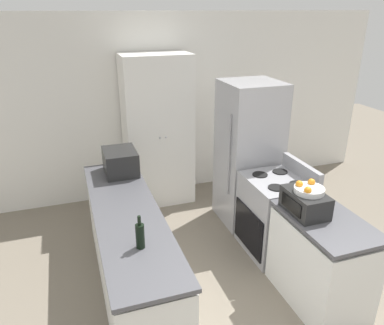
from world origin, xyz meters
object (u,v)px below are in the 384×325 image
(fruit_bowl, at_px, (309,189))
(refrigerator, at_px, (248,154))
(stove, at_px, (275,215))
(microwave, at_px, (120,162))
(toaster_oven, at_px, (305,202))
(wine_bottle, at_px, (140,235))
(pantry_cabinet, at_px, (158,131))

(fruit_bowl, bearing_deg, refrigerator, 83.99)
(fruit_bowl, bearing_deg, stove, 78.96)
(refrigerator, bearing_deg, microwave, 179.98)
(toaster_oven, height_order, fruit_bowl, fruit_bowl)
(refrigerator, height_order, fruit_bowl, refrigerator)
(wine_bottle, xyz_separation_m, fruit_bowl, (1.54, 0.04, 0.13))
(stove, distance_m, microwave, 1.85)
(stove, bearing_deg, fruit_bowl, -101.04)
(refrigerator, distance_m, toaster_oven, 1.45)
(stove, distance_m, wine_bottle, 1.91)
(microwave, relative_size, wine_bottle, 1.59)
(pantry_cabinet, xyz_separation_m, microwave, (-0.66, -0.90, -0.02))
(pantry_cabinet, relative_size, stove, 1.98)
(refrigerator, height_order, toaster_oven, refrigerator)
(pantry_cabinet, height_order, refrigerator, pantry_cabinet)
(stove, relative_size, fruit_bowl, 3.92)
(pantry_cabinet, bearing_deg, wine_bottle, -107.26)
(pantry_cabinet, xyz_separation_m, stove, (0.93, -1.65, -0.59))
(pantry_cabinet, relative_size, refrigerator, 1.14)
(pantry_cabinet, bearing_deg, microwave, -126.19)
(wine_bottle, relative_size, toaster_oven, 0.65)
(refrigerator, relative_size, wine_bottle, 6.55)
(microwave, distance_m, fruit_bowl, 2.06)
(stove, xyz_separation_m, toaster_oven, (-0.15, -0.69, 0.54))
(microwave, bearing_deg, wine_bottle, -93.24)
(stove, relative_size, toaster_oven, 2.46)
(pantry_cabinet, xyz_separation_m, wine_bottle, (-0.74, -2.39, -0.04))
(microwave, bearing_deg, refrigerator, -0.02)
(stove, xyz_separation_m, fruit_bowl, (-0.14, -0.70, 0.68))
(stove, bearing_deg, wine_bottle, -156.11)
(stove, height_order, fruit_bowl, fruit_bowl)
(stove, bearing_deg, pantry_cabinet, 119.52)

